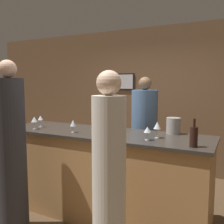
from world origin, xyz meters
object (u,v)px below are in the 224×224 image
Objects in this scene: guest_0 at (109,179)px; guest_1 at (11,153)px; bartender at (144,141)px; ice_bucket at (173,126)px; wine_bottle_0 at (194,136)px.

guest_0 is 0.93× the size of guest_1.
guest_0 reaches higher than bartender.
ice_bucket is at bearing 34.20° from guest_1.
wine_bottle_0 reaches higher than ice_bucket.
wine_bottle_0 is 1.39× the size of ice_bucket.
guest_0 is (0.27, -1.67, 0.03)m from bartender.
bartender is 1.91m from guest_1.
ice_bucket is (0.56, -0.55, 0.36)m from bartender.
guest_0 reaches higher than ice_bucket.
guest_0 reaches higher than wine_bottle_0.
guest_1 reaches higher than ice_bucket.
bartender is 0.92× the size of guest_1.
guest_1 is 7.11× the size of wine_bottle_0.
wine_bottle_0 is (0.62, 0.56, 0.34)m from guest_0.
wine_bottle_0 is at bearing 15.10° from guest_1.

